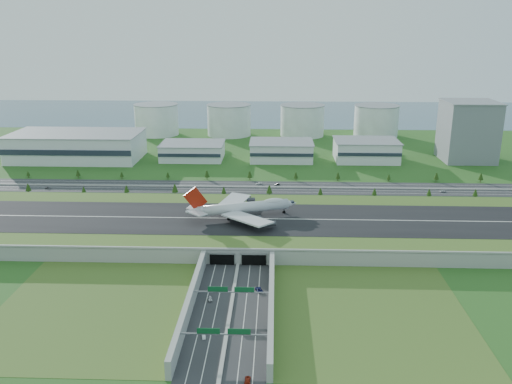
{
  "coord_description": "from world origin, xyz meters",
  "views": [
    {
      "loc": [
        19.33,
        -314.49,
        121.9
      ],
      "look_at": [
        6.5,
        35.0,
        14.7
      ],
      "focal_mm": 38.0,
      "sensor_mm": 36.0,
      "label": 1
    }
  ],
  "objects_px": {
    "car_1": "(204,336)",
    "car_2": "(259,289)",
    "boeing_747": "(243,208)",
    "car_3": "(248,380)",
    "car_5": "(277,184)",
    "car_6": "(443,191)",
    "car_7": "(259,184)",
    "office_tower": "(468,131)",
    "car_4": "(48,188)",
    "car_0": "(210,298)",
    "fuel_tank_a": "(157,120)"
  },
  "relations": [
    {
      "from": "office_tower",
      "to": "car_1",
      "type": "bearing_deg",
      "value": -123.48
    },
    {
      "from": "boeing_747",
      "to": "car_7",
      "type": "relative_size",
      "value": 13.59
    },
    {
      "from": "car_0",
      "to": "car_6",
      "type": "bearing_deg",
      "value": 36.57
    },
    {
      "from": "car_1",
      "to": "car_2",
      "type": "distance_m",
      "value": 46.71
    },
    {
      "from": "car_2",
      "to": "boeing_747",
      "type": "bearing_deg",
      "value": -99.55
    },
    {
      "from": "car_4",
      "to": "boeing_747",
      "type": "bearing_deg",
      "value": -97.76
    },
    {
      "from": "car_3",
      "to": "car_7",
      "type": "xyz_separation_m",
      "value": [
        -3.92,
        252.97,
        -0.01
      ]
    },
    {
      "from": "boeing_747",
      "to": "car_7",
      "type": "distance_m",
      "value": 101.53
    },
    {
      "from": "car_3",
      "to": "car_7",
      "type": "height_order",
      "value": "car_3"
    },
    {
      "from": "car_0",
      "to": "car_5",
      "type": "bearing_deg",
      "value": 69.08
    },
    {
      "from": "boeing_747",
      "to": "car_6",
      "type": "relative_size",
      "value": 14.86
    },
    {
      "from": "boeing_747",
      "to": "car_2",
      "type": "bearing_deg",
      "value": -98.61
    },
    {
      "from": "office_tower",
      "to": "car_2",
      "type": "relative_size",
      "value": 9.59
    },
    {
      "from": "car_4",
      "to": "fuel_tank_a",
      "type": "bearing_deg",
      "value": 10.05
    },
    {
      "from": "office_tower",
      "to": "boeing_747",
      "type": "bearing_deg",
      "value": -136.28
    },
    {
      "from": "boeing_747",
      "to": "car_6",
      "type": "bearing_deg",
      "value": 12.22
    },
    {
      "from": "boeing_747",
      "to": "car_6",
      "type": "xyz_separation_m",
      "value": [
        148.91,
        84.64,
        -13.53
      ]
    },
    {
      "from": "car_5",
      "to": "office_tower",
      "type": "bearing_deg",
      "value": 93.25
    },
    {
      "from": "boeing_747",
      "to": "car_2",
      "type": "height_order",
      "value": "boeing_747"
    },
    {
      "from": "car_3",
      "to": "car_6",
      "type": "relative_size",
      "value": 1.11
    },
    {
      "from": "car_1",
      "to": "car_5",
      "type": "height_order",
      "value": "car_1"
    },
    {
      "from": "office_tower",
      "to": "car_3",
      "type": "height_order",
      "value": "office_tower"
    },
    {
      "from": "car_1",
      "to": "car_3",
      "type": "relative_size",
      "value": 0.79
    },
    {
      "from": "car_0",
      "to": "car_6",
      "type": "xyz_separation_m",
      "value": [
        158.61,
        177.33,
        -0.18
      ]
    },
    {
      "from": "boeing_747",
      "to": "car_2",
      "type": "xyz_separation_m",
      "value": [
        12.8,
        -82.88,
        -13.39
      ]
    },
    {
      "from": "fuel_tank_a",
      "to": "car_3",
      "type": "distance_m",
      "value": 477.84
    },
    {
      "from": "office_tower",
      "to": "car_1",
      "type": "height_order",
      "value": "office_tower"
    },
    {
      "from": "boeing_747",
      "to": "car_5",
      "type": "distance_m",
      "value": 101.98
    },
    {
      "from": "fuel_tank_a",
      "to": "car_5",
      "type": "bearing_deg",
      "value": -55.89
    },
    {
      "from": "boeing_747",
      "to": "car_3",
      "type": "bearing_deg",
      "value": -103.3
    },
    {
      "from": "office_tower",
      "to": "fuel_tank_a",
      "type": "relative_size",
      "value": 1.1
    },
    {
      "from": "office_tower",
      "to": "car_4",
      "type": "xyz_separation_m",
      "value": [
        -358.19,
        -110.08,
        -26.57
      ]
    },
    {
      "from": "car_6",
      "to": "car_7",
      "type": "distance_m",
      "value": 142.8
    },
    {
      "from": "car_3",
      "to": "car_1",
      "type": "bearing_deg",
      "value": -54.65
    },
    {
      "from": "fuel_tank_a",
      "to": "car_2",
      "type": "height_order",
      "value": "fuel_tank_a"
    },
    {
      "from": "car_2",
      "to": "car_6",
      "type": "relative_size",
      "value": 1.22
    },
    {
      "from": "boeing_747",
      "to": "car_4",
      "type": "xyz_separation_m",
      "value": [
        -157.52,
        81.79,
        -13.38
      ]
    },
    {
      "from": "car_5",
      "to": "car_7",
      "type": "distance_m",
      "value": 14.76
    },
    {
      "from": "fuel_tank_a",
      "to": "car_1",
      "type": "relative_size",
      "value": 12.21
    },
    {
      "from": "boeing_747",
      "to": "car_3",
      "type": "distance_m",
      "value": 153.55
    },
    {
      "from": "car_3",
      "to": "fuel_tank_a",
      "type": "bearing_deg",
      "value": -73.43
    },
    {
      "from": "car_5",
      "to": "car_7",
      "type": "xyz_separation_m",
      "value": [
        -14.67,
        1.66,
        0.09
      ]
    },
    {
      "from": "car_5",
      "to": "car_0",
      "type": "bearing_deg",
      "value": -33.54
    },
    {
      "from": "car_1",
      "to": "car_3",
      "type": "distance_m",
      "value": 34.17
    },
    {
      "from": "office_tower",
      "to": "car_2",
      "type": "xyz_separation_m",
      "value": [
        -187.87,
        -274.75,
        -26.58
      ]
    },
    {
      "from": "car_0",
      "to": "fuel_tank_a",
      "type": "bearing_deg",
      "value": 93.72
    },
    {
      "from": "car_4",
      "to": "car_6",
      "type": "height_order",
      "value": "car_4"
    },
    {
      "from": "car_0",
      "to": "boeing_747",
      "type": "bearing_deg",
      "value": 72.41
    },
    {
      "from": "car_1",
      "to": "car_7",
      "type": "relative_size",
      "value": 0.8
    },
    {
      "from": "car_0",
      "to": "car_3",
      "type": "xyz_separation_m",
      "value": [
        20.6,
        -59.88,
        -0.08
      ]
    }
  ]
}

